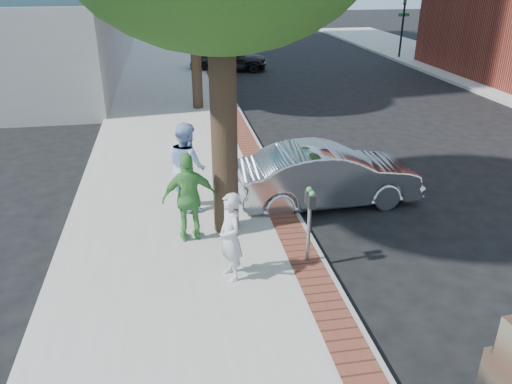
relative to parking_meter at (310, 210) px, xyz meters
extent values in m
plane|color=black|center=(-0.74, -0.38, -1.21)|extent=(120.00, 120.00, 0.00)
cube|color=#9E9991|center=(-2.24, 7.62, -1.13)|extent=(5.00, 60.00, 0.15)
cube|color=brown|center=(-0.04, 7.62, -1.05)|extent=(0.60, 60.00, 0.01)
cube|color=gray|center=(0.31, 7.62, -1.13)|extent=(0.10, 60.00, 0.15)
cylinder|color=black|center=(0.16, 21.62, 0.69)|extent=(0.12, 0.12, 3.80)
imported|color=black|center=(0.16, 21.62, 1.79)|extent=(0.18, 0.15, 0.90)
cube|color=#1E7238|center=(0.16, 21.62, 1.39)|extent=(0.70, 0.03, 0.18)
cylinder|color=black|center=(11.76, 21.62, 0.69)|extent=(0.12, 0.12, 3.80)
imported|color=black|center=(11.76, 21.62, 1.79)|extent=(0.18, 0.15, 0.90)
cube|color=#1E7238|center=(11.76, 21.62, 1.39)|extent=(0.70, 0.03, 0.18)
cylinder|color=black|center=(-1.34, 1.52, 1.14)|extent=(0.52, 0.52, 4.40)
cylinder|color=black|center=(-1.24, 11.62, 0.87)|extent=(0.40, 0.40, 3.85)
cylinder|color=gray|center=(0.00, 0.00, -0.48)|extent=(0.07, 0.07, 1.15)
cube|color=#2D3030|center=(0.00, -0.09, 0.21)|extent=(0.12, 0.14, 0.24)
cube|color=#2D3030|center=(0.00, 0.09, 0.21)|extent=(0.12, 0.14, 0.24)
sphere|color=#3F8C4C|center=(0.00, -0.09, 0.36)|extent=(0.11, 0.11, 0.11)
sphere|color=#3F8C4C|center=(0.00, 0.09, 0.36)|extent=(0.11, 0.11, 0.11)
imported|color=silver|center=(-1.48, -0.30, -0.25)|extent=(0.53, 0.67, 1.62)
imported|color=#99B7ED|center=(-2.06, 2.76, -0.06)|extent=(1.09, 1.19, 1.98)
imported|color=#4D9C47|center=(-2.09, 1.21, -0.14)|extent=(1.11, 0.54, 1.83)
imported|color=#ADAEB4|center=(1.19, 2.67, -0.49)|extent=(4.38, 1.68, 1.42)
imported|color=black|center=(0.99, 19.80, -0.50)|extent=(4.33, 2.19, 1.41)
camera|label=1|loc=(-2.34, -7.73, 3.98)|focal=35.00mm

